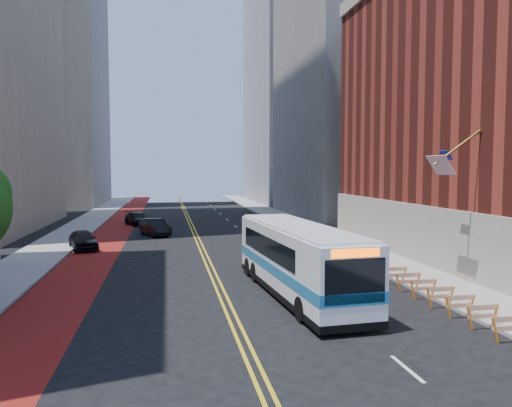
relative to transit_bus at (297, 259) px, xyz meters
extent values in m
plane|color=black|center=(-3.74, -7.72, -1.87)|extent=(160.00, 160.00, 0.00)
cube|color=gray|center=(-15.74, 22.28, -1.80)|extent=(4.00, 140.00, 0.15)
cube|color=gray|center=(8.26, 22.28, -1.80)|extent=(4.00, 140.00, 0.15)
cube|color=maroon|center=(-11.84, 22.28, -1.87)|extent=(3.60, 140.00, 0.01)
cube|color=gold|center=(-3.92, 22.28, -1.87)|extent=(0.14, 140.00, 0.01)
cube|color=gold|center=(-3.56, 22.28, -1.87)|extent=(0.14, 140.00, 0.01)
cube|color=silver|center=(1.06, -9.72, -1.87)|extent=(0.14, 2.20, 0.01)
cube|color=silver|center=(1.06, -1.72, -1.87)|extent=(0.14, 2.20, 0.01)
cube|color=silver|center=(1.06, 6.28, -1.87)|extent=(0.14, 2.20, 0.01)
cube|color=silver|center=(1.06, 14.28, -1.87)|extent=(0.14, 2.20, 0.01)
cube|color=silver|center=(1.06, 22.28, -1.87)|extent=(0.14, 2.20, 0.01)
cube|color=silver|center=(1.06, 30.28, -1.87)|extent=(0.14, 2.20, 0.01)
cube|color=silver|center=(1.06, 38.28, -1.87)|extent=(0.14, 2.20, 0.01)
cube|color=silver|center=(1.06, 46.28, -1.87)|extent=(0.14, 2.20, 0.01)
cube|color=silver|center=(1.06, 54.28, -1.87)|extent=(0.14, 2.20, 0.01)
cube|color=silver|center=(1.06, 62.28, -1.87)|extent=(0.14, 2.20, 0.01)
cube|color=silver|center=(1.06, 70.28, -1.87)|extent=(0.14, 2.20, 0.01)
cube|color=silver|center=(1.06, 78.28, -1.87)|extent=(0.14, 2.20, 0.01)
cube|color=#9E9384|center=(10.31, 4.28, 0.13)|extent=(0.50, 36.00, 4.00)
cube|color=black|center=(10.41, -1.72, -0.77)|extent=(0.35, 2.80, 2.20)
cube|color=black|center=(10.41, 5.28, -0.77)|extent=(0.35, 2.80, 2.20)
cube|color=black|center=(10.41, 12.28, -0.77)|extent=(0.35, 2.80, 2.20)
cube|color=#A57F33|center=(10.31, 0.28, 6.63)|extent=(0.25, 0.25, 0.25)
cylinder|color=#A57F33|center=(8.96, 0.28, 5.73)|extent=(2.85, 0.12, 2.05)
cube|color=#B21419|center=(7.96, 0.28, 4.73)|extent=(0.75, 1.90, 1.05)
cube|color=navy|center=(8.51, 0.73, 5.28)|extent=(0.39, 0.85, 0.52)
cube|color=slate|center=(19.26, 40.28, 18.13)|extent=(18.00, 26.00, 40.00)
cube|color=gray|center=(20.26, 70.28, 25.63)|extent=(20.00, 28.00, 55.00)
cube|color=slate|center=(-27.74, 70.28, 30.63)|extent=(20.00, 26.00, 65.00)
cube|color=orange|center=(5.31, -8.17, -1.37)|extent=(0.32, 0.06, 0.99)
cube|color=orange|center=(5.86, -8.17, -0.97)|extent=(1.25, 0.05, 0.22)
cube|color=orange|center=(5.86, -8.17, -1.32)|extent=(1.25, 0.05, 0.18)
cube|color=orange|center=(5.31, -6.62, -1.37)|extent=(0.32, 0.06, 0.99)
cube|color=orange|center=(6.41, -6.62, -1.37)|extent=(0.32, 0.06, 0.99)
cube|color=orange|center=(5.86, -6.62, -0.97)|extent=(1.25, 0.05, 0.22)
cube|color=orange|center=(5.86, -6.62, -1.32)|extent=(1.25, 0.05, 0.18)
cube|color=orange|center=(5.31, -5.07, -1.37)|extent=(0.32, 0.06, 0.99)
cube|color=orange|center=(6.41, -5.07, -1.37)|extent=(0.32, 0.06, 0.99)
cube|color=orange|center=(5.86, -5.07, -0.97)|extent=(1.25, 0.05, 0.22)
cube|color=orange|center=(5.86, -5.07, -1.32)|extent=(1.25, 0.05, 0.18)
cube|color=orange|center=(5.31, -3.52, -1.37)|extent=(0.32, 0.06, 0.99)
cube|color=orange|center=(6.41, -3.52, -1.37)|extent=(0.32, 0.06, 0.99)
cube|color=orange|center=(5.86, -3.52, -0.97)|extent=(1.25, 0.05, 0.22)
cube|color=orange|center=(5.86, -3.52, -1.32)|extent=(1.25, 0.05, 0.18)
cube|color=orange|center=(5.31, -1.97, -1.37)|extent=(0.32, 0.06, 0.99)
cube|color=orange|center=(6.41, -1.97, -1.37)|extent=(0.32, 0.06, 0.99)
cube|color=orange|center=(5.86, -1.97, -0.97)|extent=(1.25, 0.05, 0.22)
cube|color=orange|center=(5.86, -1.97, -1.32)|extent=(1.25, 0.05, 0.18)
cube|color=orange|center=(5.31, -0.42, -1.37)|extent=(0.32, 0.06, 0.99)
cube|color=orange|center=(6.41, -0.42, -1.37)|extent=(0.32, 0.06, 0.99)
cube|color=orange|center=(5.86, -0.42, -0.97)|extent=(1.25, 0.05, 0.22)
cube|color=orange|center=(5.86, -0.42, -1.32)|extent=(1.25, 0.05, 0.18)
cube|color=orange|center=(5.31, 1.13, -1.37)|extent=(0.32, 0.06, 0.99)
cube|color=orange|center=(6.41, 1.13, -1.37)|extent=(0.32, 0.06, 0.99)
cube|color=orange|center=(5.86, 1.13, -0.97)|extent=(1.25, 0.05, 0.22)
cube|color=orange|center=(5.86, 1.13, -1.32)|extent=(1.25, 0.05, 0.18)
cube|color=silver|center=(0.01, -0.14, 0.05)|extent=(3.77, 13.18, 3.09)
cube|color=#1B67A1|center=(0.01, -0.14, -0.41)|extent=(3.82, 13.23, 0.49)
cube|color=black|center=(-0.05, 0.72, 0.57)|extent=(3.54, 9.30, 1.03)
cube|color=black|center=(0.49, -6.60, 0.30)|extent=(2.48, 0.29, 1.73)
cube|color=black|center=(-0.47, 6.31, 0.51)|extent=(2.26, 0.27, 1.08)
cube|color=#FF5905|center=(0.49, -6.61, 1.38)|extent=(1.97, 0.23, 0.33)
cube|color=silver|center=(0.01, -0.14, 1.65)|extent=(3.58, 12.53, 0.13)
cube|color=black|center=(0.01, -0.14, -1.49)|extent=(3.81, 13.22, 0.33)
cylinder|color=black|center=(-0.96, -4.39, -1.33)|extent=(0.40, 1.11, 1.08)
cylinder|color=black|center=(1.59, -4.20, -1.33)|extent=(0.40, 1.11, 1.08)
cylinder|color=black|center=(-1.53, 3.40, -1.33)|extent=(0.40, 1.11, 1.08)
cylinder|color=black|center=(1.02, 3.59, -1.33)|extent=(0.40, 1.11, 1.08)
cylinder|color=black|center=(-1.65, 4.95, -1.33)|extent=(0.40, 1.11, 1.08)
cylinder|color=black|center=(0.90, 5.14, -1.33)|extent=(0.40, 1.11, 1.08)
imported|color=black|center=(-13.04, 16.90, -1.09)|extent=(3.14, 4.95, 1.57)
imported|color=black|center=(-7.60, 24.48, -1.08)|extent=(3.27, 5.12, 1.59)
imported|color=black|center=(-9.72, 33.88, -1.16)|extent=(3.65, 5.32, 1.43)
camera|label=1|loc=(-6.48, -24.19, 4.54)|focal=35.00mm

